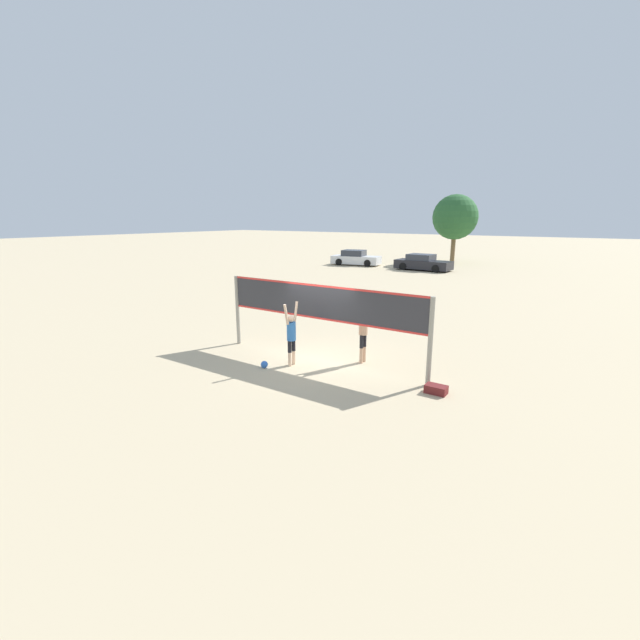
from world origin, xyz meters
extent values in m
plane|color=#C6B28C|center=(0.00, 0.00, 0.00)|extent=(200.00, 200.00, 0.00)
cylinder|color=gray|center=(-3.59, 0.00, 1.24)|extent=(0.14, 0.14, 2.48)
cylinder|color=gray|center=(3.59, 0.00, 1.24)|extent=(0.14, 0.14, 2.48)
cube|color=#2D2D33|center=(0.00, 0.00, 1.94)|extent=(7.05, 0.02, 1.09)
cube|color=red|center=(0.00, 0.00, 2.45)|extent=(7.05, 0.03, 0.06)
cube|color=red|center=(0.00, 0.00, 1.42)|extent=(7.05, 0.03, 0.06)
cylinder|color=beige|center=(-0.52, -0.91, 0.22)|extent=(0.11, 0.11, 0.45)
cylinder|color=black|center=(-0.52, -0.91, 0.63)|extent=(0.12, 0.12, 0.37)
cylinder|color=beige|center=(-0.52, -0.71, 0.22)|extent=(0.11, 0.11, 0.45)
cylinder|color=black|center=(-0.52, -0.71, 0.63)|extent=(0.12, 0.12, 0.37)
cylinder|color=#3372BF|center=(-0.52, -0.81, 1.10)|extent=(0.28, 0.28, 0.58)
sphere|color=beige|center=(-0.52, -0.81, 1.50)|extent=(0.22, 0.22, 0.22)
cylinder|color=beige|center=(-0.52, -1.04, 1.67)|extent=(0.08, 0.21, 0.65)
cylinder|color=beige|center=(-0.52, -0.57, 1.67)|extent=(0.08, 0.21, 0.65)
cylinder|color=tan|center=(1.19, 0.77, 0.25)|extent=(0.11, 0.11, 0.51)
cylinder|color=black|center=(1.19, 0.77, 0.72)|extent=(0.12, 0.12, 0.42)
cylinder|color=tan|center=(1.19, 0.57, 0.25)|extent=(0.11, 0.11, 0.51)
cylinder|color=black|center=(1.19, 0.57, 0.72)|extent=(0.12, 0.12, 0.42)
cylinder|color=tan|center=(1.19, 0.67, 1.25)|extent=(0.28, 0.28, 0.65)
sphere|color=tan|center=(1.19, 0.67, 1.70)|extent=(0.25, 0.25, 0.25)
cylinder|color=tan|center=(1.19, 0.91, 1.90)|extent=(0.08, 0.23, 0.73)
cylinder|color=tan|center=(1.19, 0.42, 1.90)|extent=(0.08, 0.23, 0.73)
sphere|color=blue|center=(-1.06, -1.48, 0.11)|extent=(0.22, 0.22, 0.22)
cube|color=maroon|center=(3.97, -0.42, 0.11)|extent=(0.56, 0.34, 0.22)
cube|color=#232328|center=(-6.03, 24.90, 0.49)|extent=(4.86, 2.04, 0.73)
cube|color=#2D333D|center=(-6.27, 24.91, 1.12)|extent=(2.22, 1.77, 0.52)
cylinder|color=black|center=(-4.51, 25.69, 0.32)|extent=(0.65, 0.25, 0.64)
cylinder|color=black|center=(-4.59, 23.96, 0.32)|extent=(0.65, 0.25, 0.64)
cylinder|color=black|center=(-7.47, 25.83, 0.32)|extent=(0.65, 0.25, 0.64)
cylinder|color=black|center=(-7.55, 24.10, 0.32)|extent=(0.65, 0.25, 0.64)
cube|color=silver|center=(-12.85, 25.19, 0.50)|extent=(4.82, 2.62, 0.75)
cube|color=#2D333D|center=(-13.08, 25.15, 1.15)|extent=(2.33, 2.02, 0.55)
cylinder|color=black|center=(-11.62, 26.29, 0.32)|extent=(0.67, 0.33, 0.64)
cylinder|color=black|center=(-11.30, 24.60, 0.32)|extent=(0.67, 0.33, 0.64)
cylinder|color=black|center=(-14.40, 25.77, 0.32)|extent=(0.67, 0.33, 0.64)
cylinder|color=black|center=(-14.09, 24.08, 0.32)|extent=(0.67, 0.33, 0.64)
cylinder|color=brown|center=(-5.78, 32.17, 1.64)|extent=(0.43, 0.43, 3.29)
sphere|color=#285B2D|center=(-5.78, 32.17, 4.49)|extent=(4.35, 4.35, 4.35)
camera|label=1|loc=(7.31, -10.82, 4.53)|focal=24.00mm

